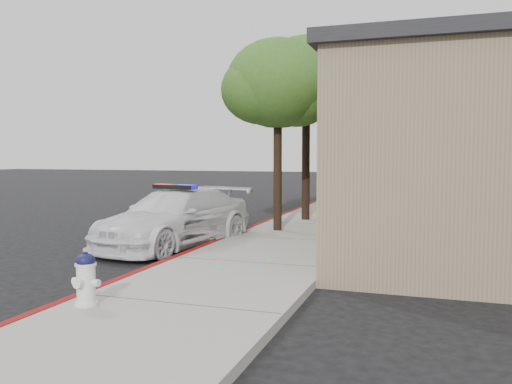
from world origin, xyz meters
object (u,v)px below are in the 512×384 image
object	(u,v)px
fire_hydrant	(86,279)
street_tree_mid	(307,82)
street_tree_near	(278,88)
street_tree_far	(344,100)
police_car	(175,218)
clapboard_building	(488,158)

from	to	relation	value
fire_hydrant	street_tree_mid	xyz separation A→B (m)	(0.63, 10.51, 4.03)
street_tree_near	street_tree_far	distance (m)	8.80
fire_hydrant	street_tree_far	size ratio (longest dim) A/B	0.13
police_car	fire_hydrant	xyz separation A→B (m)	(1.42, -5.39, -0.18)
fire_hydrant	street_tree_mid	bearing A→B (deg)	86.90
police_car	street_tree_near	xyz separation A→B (m)	(1.88, 2.45, 3.35)
police_car	street_tree_near	size ratio (longest dim) A/B	0.97
clapboard_building	street_tree_near	distance (m)	7.60
police_car	street_tree_mid	xyz separation A→B (m)	(2.05, 5.12, 3.85)
police_car	street_tree_mid	size ratio (longest dim) A/B	0.87
street_tree_mid	street_tree_near	bearing A→B (deg)	-93.73
clapboard_building	police_car	bearing A→B (deg)	-136.94
clapboard_building	street_tree_near	xyz separation A→B (m)	(-5.71, -4.64, 1.92)
street_tree_near	police_car	bearing A→B (deg)	-127.46
fire_hydrant	street_tree_mid	world-z (taller)	street_tree_mid
clapboard_building	police_car	world-z (taller)	clapboard_building
clapboard_building	street_tree_mid	bearing A→B (deg)	-160.35
fire_hydrant	street_tree_near	size ratio (longest dim) A/B	0.14
street_tree_mid	street_tree_far	world-z (taller)	street_tree_far
street_tree_near	street_tree_far	xyz separation A→B (m)	(0.36, 8.78, 0.52)
police_car	fire_hydrant	bearing A→B (deg)	-64.72
police_car	street_tree_far	xyz separation A→B (m)	(2.24, 11.23, 3.87)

